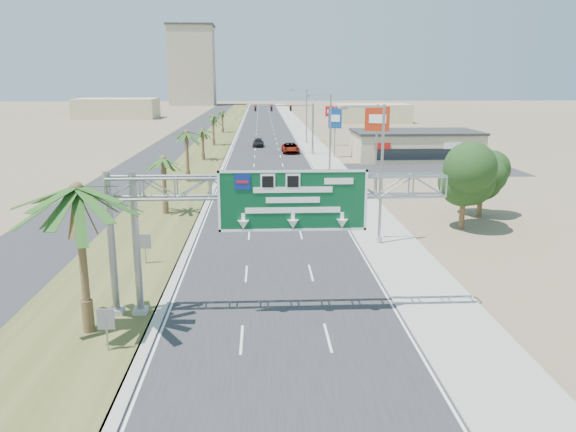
% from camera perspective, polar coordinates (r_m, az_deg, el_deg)
% --- Properties ---
extents(ground, '(600.00, 600.00, 0.00)m').
position_cam_1_polar(ground, '(20.52, 0.57, -20.99)').
color(ground, '#8C7A59').
rests_on(ground, ground).
extents(road, '(12.00, 300.00, 0.02)m').
position_cam_1_polar(road, '(127.38, -2.32, 8.45)').
color(road, '#28282B').
rests_on(road, ground).
extents(sidewalk_right, '(4.00, 300.00, 0.10)m').
position_cam_1_polar(sidewalk_right, '(127.73, 1.53, 8.49)').
color(sidewalk_right, '#9E9B93').
rests_on(sidewalk_right, ground).
extents(median_grass, '(7.00, 300.00, 0.12)m').
position_cam_1_polar(median_grass, '(127.69, -6.86, 8.40)').
color(median_grass, '#434C21').
rests_on(median_grass, ground).
extents(opposing_road, '(8.00, 300.00, 0.02)m').
position_cam_1_polar(opposing_road, '(128.38, -10.01, 8.30)').
color(opposing_road, '#28282B').
rests_on(opposing_road, ground).
extents(sign_gantry, '(16.75, 1.24, 7.50)m').
position_cam_1_polar(sign_gantry, '(27.35, -2.83, 1.83)').
color(sign_gantry, gray).
rests_on(sign_gantry, ground).
extents(palm_near, '(5.70, 5.70, 8.35)m').
position_cam_1_polar(palm_near, '(26.59, -20.69, 2.53)').
color(palm_near, brown).
rests_on(palm_near, ground).
extents(palm_row_b, '(3.99, 3.99, 5.95)m').
position_cam_1_polar(palm_row_b, '(50.04, -12.57, 5.60)').
color(palm_row_b, brown).
rests_on(palm_row_b, ground).
extents(palm_row_c, '(3.99, 3.99, 6.75)m').
position_cam_1_polar(palm_row_c, '(65.67, -10.29, 8.25)').
color(palm_row_c, brown).
rests_on(palm_row_c, ground).
extents(palm_row_d, '(3.99, 3.99, 5.45)m').
position_cam_1_polar(palm_row_d, '(83.59, -8.68, 8.58)').
color(palm_row_d, brown).
rests_on(palm_row_d, ground).
extents(palm_row_e, '(3.99, 3.99, 6.15)m').
position_cam_1_polar(palm_row_e, '(102.41, -7.63, 9.91)').
color(palm_row_e, brown).
rests_on(palm_row_e, ground).
extents(palm_row_f, '(3.99, 3.99, 5.75)m').
position_cam_1_polar(palm_row_f, '(127.32, -6.70, 10.49)').
color(palm_row_f, brown).
rests_on(palm_row_f, ground).
extents(streetlight_near, '(3.27, 0.44, 10.00)m').
position_cam_1_polar(streetlight_near, '(40.33, 9.18, 3.56)').
color(streetlight_near, gray).
rests_on(streetlight_near, ground).
extents(streetlight_mid, '(3.27, 0.44, 10.00)m').
position_cam_1_polar(streetlight_mid, '(69.69, 4.13, 7.93)').
color(streetlight_mid, gray).
rests_on(streetlight_mid, ground).
extents(streetlight_far, '(3.27, 0.44, 10.00)m').
position_cam_1_polar(streetlight_far, '(105.40, 1.79, 9.91)').
color(streetlight_far, gray).
rests_on(streetlight_far, ground).
extents(signal_mast, '(10.28, 0.71, 8.00)m').
position_cam_1_polar(signal_mast, '(89.29, 1.23, 9.33)').
color(signal_mast, gray).
rests_on(signal_mast, ground).
extents(store_building, '(18.00, 10.00, 4.00)m').
position_cam_1_polar(store_building, '(86.52, 12.77, 6.96)').
color(store_building, tan).
rests_on(store_building, ground).
extents(oak_near, '(4.50, 4.50, 6.80)m').
position_cam_1_polar(oak_near, '(46.29, 17.55, 4.19)').
color(oak_near, brown).
rests_on(oak_near, ground).
extents(oak_far, '(3.50, 3.50, 5.60)m').
position_cam_1_polar(oak_far, '(51.16, 19.13, 4.12)').
color(oak_far, brown).
rests_on(oak_far, ground).
extents(median_signback_a, '(0.75, 0.08, 2.08)m').
position_cam_1_polar(median_signback_a, '(25.93, -18.00, -10.23)').
color(median_signback_a, gray).
rests_on(median_signback_a, ground).
extents(median_signback_b, '(0.75, 0.08, 2.08)m').
position_cam_1_polar(median_signback_b, '(37.08, -14.33, -2.74)').
color(median_signback_b, gray).
rests_on(median_signback_b, ground).
extents(tower_distant, '(20.00, 16.00, 35.00)m').
position_cam_1_polar(tower_distant, '(268.70, -9.71, 14.78)').
color(tower_distant, tan).
rests_on(tower_distant, ground).
extents(building_distant_left, '(24.00, 14.00, 6.00)m').
position_cam_1_polar(building_distant_left, '(182.44, -17.00, 10.41)').
color(building_distant_left, tan).
rests_on(building_distant_left, ground).
extents(building_distant_right, '(20.00, 12.00, 5.00)m').
position_cam_1_polar(building_distant_right, '(160.14, 8.54, 10.29)').
color(building_distant_right, tan).
rests_on(building_distant_right, ground).
extents(car_left_lane, '(1.90, 4.47, 1.51)m').
position_cam_1_polar(car_left_lane, '(50.58, -5.87, 1.17)').
color(car_left_lane, black).
rests_on(car_left_lane, ground).
extents(car_mid_lane, '(1.62, 4.49, 1.47)m').
position_cam_1_polar(car_mid_lane, '(59.63, -0.31, 3.14)').
color(car_mid_lane, maroon).
rests_on(car_mid_lane, ground).
extents(car_right_lane, '(2.78, 5.78, 1.59)m').
position_cam_1_polar(car_right_lane, '(91.83, 0.24, 6.91)').
color(car_right_lane, gray).
rests_on(car_right_lane, ground).
extents(car_far, '(2.06, 4.75, 1.36)m').
position_cam_1_polar(car_far, '(100.56, -3.05, 7.42)').
color(car_far, black).
rests_on(car_far, ground).
extents(pole_sign_red_near, '(2.33, 1.20, 9.33)m').
position_cam_1_polar(pole_sign_red_near, '(56.37, 9.03, 9.16)').
color(pole_sign_red_near, gray).
rests_on(pole_sign_red_near, ground).
extents(pole_sign_blue, '(2.00, 0.87, 7.67)m').
position_cam_1_polar(pole_sign_blue, '(86.03, 4.80, 9.67)').
color(pole_sign_blue, gray).
rests_on(pole_sign_blue, ground).
extents(pole_sign_red_far, '(2.19, 0.92, 7.24)m').
position_cam_1_polar(pole_sign_red_far, '(101.64, 4.44, 10.28)').
color(pole_sign_red_far, gray).
rests_on(pole_sign_red_far, ground).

